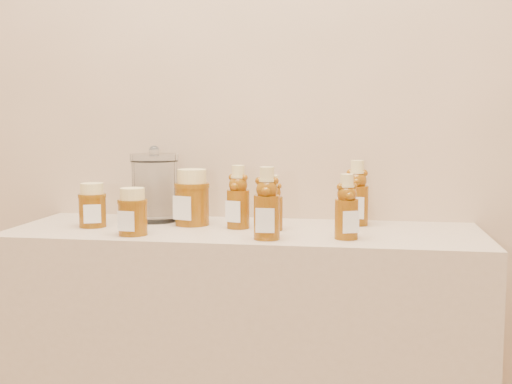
% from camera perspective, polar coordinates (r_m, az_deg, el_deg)
% --- Properties ---
extents(wall_back, '(3.50, 0.02, 2.70)m').
position_cam_1_polar(wall_back, '(1.83, 0.07, 11.81)').
color(wall_back, tan).
rests_on(wall_back, ground).
extents(bear_bottle_back_left, '(0.08, 0.08, 0.18)m').
position_cam_1_polar(bear_bottle_back_left, '(1.65, -1.60, -0.07)').
color(bear_bottle_back_left, '#683608').
rests_on(bear_bottle_back_left, display_table).
extents(bear_bottle_back_mid, '(0.06, 0.06, 0.16)m').
position_cam_1_polar(bear_bottle_back_mid, '(1.62, 1.50, -0.64)').
color(bear_bottle_back_mid, '#683608').
rests_on(bear_bottle_back_mid, display_table).
extents(bear_bottle_back_right, '(0.07, 0.07, 0.20)m').
position_cam_1_polar(bear_bottle_back_right, '(1.72, 8.96, 0.30)').
color(bear_bottle_back_right, '#683608').
rests_on(bear_bottle_back_right, display_table).
extents(bear_bottle_front_left, '(0.07, 0.07, 0.19)m').
position_cam_1_polar(bear_bottle_front_left, '(1.49, 0.97, -0.59)').
color(bear_bottle_front_left, '#683608').
rests_on(bear_bottle_front_left, display_table).
extents(bear_bottle_front_right, '(0.08, 0.08, 0.17)m').
position_cam_1_polar(bear_bottle_front_right, '(1.51, 8.06, -0.92)').
color(bear_bottle_front_right, '#683608').
rests_on(bear_bottle_front_right, display_table).
extents(honey_jar_left, '(0.10, 0.10, 0.12)m').
position_cam_1_polar(honey_jar_left, '(1.73, -14.34, -1.13)').
color(honey_jar_left, '#683608').
rests_on(honey_jar_left, display_table).
extents(honey_jar_back, '(0.12, 0.12, 0.15)m').
position_cam_1_polar(honey_jar_back, '(1.71, -5.71, -0.46)').
color(honey_jar_back, '#683608').
rests_on(honey_jar_back, display_table).
extents(honey_jar_front, '(0.08, 0.08, 0.11)m').
position_cam_1_polar(honey_jar_front, '(1.58, -10.90, -1.72)').
color(honey_jar_front, '#683608').
rests_on(honey_jar_front, display_table).
extents(glass_canister, '(0.14, 0.14, 0.20)m').
position_cam_1_polar(glass_canister, '(1.79, -8.99, 0.65)').
color(glass_canister, white).
rests_on(glass_canister, display_table).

